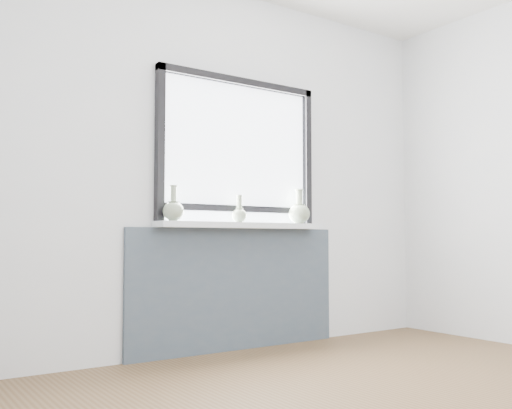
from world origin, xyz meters
TOP-DOWN VIEW (x-y plane):
  - back_wall at (0.00, 1.81)m, footprint 3.60×0.02m
  - apron_panel at (0.00, 1.78)m, footprint 1.70×0.03m
  - windowsill at (0.00, 1.71)m, footprint 1.32×0.18m
  - window at (0.00, 1.77)m, footprint 1.30×0.06m
  - vase_a at (-0.56, 1.68)m, footprint 0.14×0.14m
  - vase_b at (-0.04, 1.70)m, footprint 0.11×0.11m
  - vase_c at (0.49, 1.69)m, footprint 0.16×0.16m

SIDE VIEW (x-z plane):
  - apron_panel at x=0.00m, z-range 0.00..0.86m
  - windowsill at x=0.00m, z-range 0.86..0.90m
  - vase_b at x=-0.04m, z-range 0.87..1.06m
  - vase_a at x=-0.56m, z-range 0.86..1.09m
  - vase_c at x=0.49m, z-range 0.86..1.12m
  - back_wall at x=0.00m, z-range 0.00..2.60m
  - window at x=0.00m, z-range 0.92..1.97m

